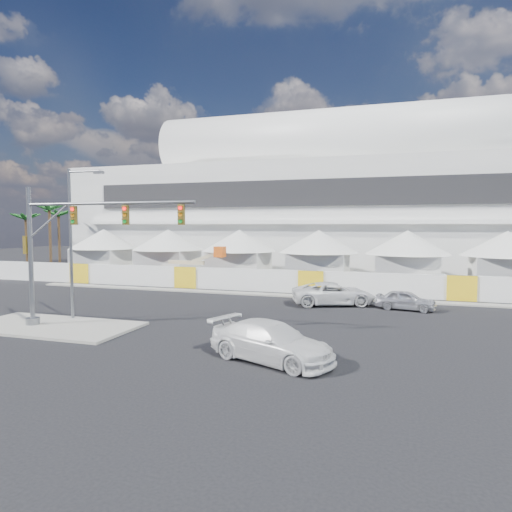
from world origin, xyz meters
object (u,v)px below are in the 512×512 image
(streetlight_median, at_px, (74,233))
(pickup_near, at_px, (271,342))
(pickup_curb, at_px, (333,294))
(lot_car_c, at_px, (123,271))
(boom_lift, at_px, (182,273))
(traffic_mast, at_px, (61,249))
(sedan_silver, at_px, (406,300))
(lot_car_a, at_px, (443,284))

(streetlight_median, bearing_deg, pickup_near, -17.51)
(pickup_curb, distance_m, lot_car_c, 27.44)
(pickup_near, bearing_deg, boom_lift, 55.48)
(pickup_near, relative_size, streetlight_median, 0.64)
(pickup_near, distance_m, boom_lift, 28.35)
(traffic_mast, bearing_deg, pickup_curb, 43.02)
(pickup_curb, distance_m, streetlight_median, 18.53)
(sedan_silver, bearing_deg, traffic_mast, 133.18)
(pickup_near, bearing_deg, lot_car_a, 0.44)
(lot_car_c, xyz_separation_m, boom_lift, (8.54, -2.20, 0.32))
(pickup_curb, relative_size, boom_lift, 0.81)
(pickup_curb, xyz_separation_m, lot_car_c, (-25.33, 10.56, -0.14))
(lot_car_c, xyz_separation_m, traffic_mast, (11.71, -23.26, 3.90))
(lot_car_a, xyz_separation_m, boom_lift, (-25.17, -1.11, 0.26))
(pickup_curb, distance_m, lot_car_a, 12.64)
(pickup_near, distance_m, streetlight_median, 15.31)
(pickup_curb, height_order, traffic_mast, traffic_mast)
(pickup_curb, xyz_separation_m, streetlight_median, (-14.53, -10.52, 4.62))
(pickup_curb, height_order, streetlight_median, streetlight_median)
(sedan_silver, height_order, pickup_near, pickup_near)
(streetlight_median, distance_m, boom_lift, 19.53)
(boom_lift, bearing_deg, lot_car_a, 5.35)
(pickup_near, distance_m, traffic_mast, 13.72)
(lot_car_c, bearing_deg, boom_lift, -101.48)
(traffic_mast, bearing_deg, lot_car_a, 45.23)
(pickup_curb, xyz_separation_m, pickup_near, (-0.61, -14.92, 0.01))
(sedan_silver, bearing_deg, lot_car_c, 80.15)
(lot_car_c, bearing_deg, traffic_mast, -150.33)
(sedan_silver, distance_m, pickup_curb, 5.16)
(sedan_silver, relative_size, pickup_curb, 0.67)
(pickup_curb, relative_size, lot_car_c, 1.26)
(sedan_silver, xyz_separation_m, streetlight_median, (-19.67, -10.09, 4.78))
(lot_car_a, distance_m, traffic_mast, 31.46)
(lot_car_c, height_order, boom_lift, boom_lift)
(traffic_mast, xyz_separation_m, streetlight_median, (-0.92, 2.18, 0.87))
(pickup_near, relative_size, lot_car_a, 1.28)
(traffic_mast, distance_m, streetlight_median, 2.52)
(pickup_near, bearing_deg, streetlight_median, 93.16)
(lot_car_c, distance_m, traffic_mast, 26.33)
(traffic_mast, height_order, boom_lift, traffic_mast)
(boom_lift, bearing_deg, pickup_near, -52.35)
(sedan_silver, relative_size, lot_car_c, 0.84)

